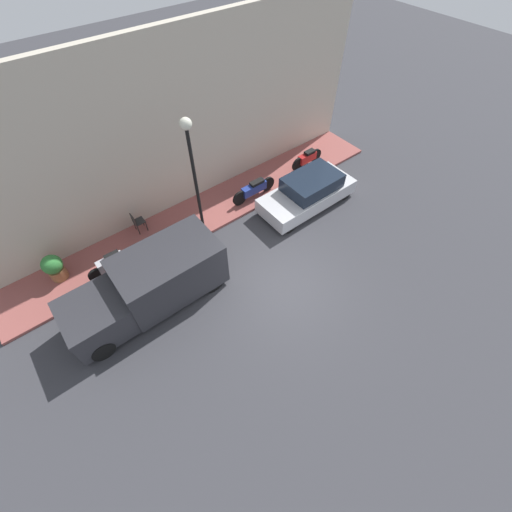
# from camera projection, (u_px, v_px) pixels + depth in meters

# --- Properties ---
(ground_plane) EXTENTS (60.00, 60.00, 0.00)m
(ground_plane) POSITION_uv_depth(u_px,v_px,m) (284.00, 286.00, 12.01)
(ground_plane) COLOR #38383D
(sidewalk) EXTENTS (2.22, 16.62, 0.12)m
(sidewalk) POSITION_uv_depth(u_px,v_px,m) (209.00, 211.00, 14.33)
(sidewalk) COLOR #934C47
(sidewalk) RESTS_ON ground_plane
(building_facade) EXTENTS (0.30, 16.62, 6.57)m
(building_facade) POSITION_uv_depth(u_px,v_px,m) (180.00, 127.00, 12.45)
(building_facade) COLOR beige
(building_facade) RESTS_ON ground_plane
(parked_car) EXTENTS (1.73, 4.16, 1.37)m
(parked_car) POSITION_uv_depth(u_px,v_px,m) (308.00, 192.00, 14.17)
(parked_car) COLOR silver
(parked_car) RESTS_ON ground_plane
(delivery_van) EXTENTS (1.91, 5.12, 1.91)m
(delivery_van) POSITION_uv_depth(u_px,v_px,m) (148.00, 285.00, 10.87)
(delivery_van) COLOR #2D2D33
(delivery_van) RESTS_ON ground_plane
(scooter_silver) EXTENTS (0.30, 1.76, 0.82)m
(scooter_silver) POSITION_uv_depth(u_px,v_px,m) (112.00, 263.00, 11.95)
(scooter_silver) COLOR #B7B7BF
(scooter_silver) RESTS_ON sidewalk
(motorcycle_blue) EXTENTS (0.30, 2.16, 0.77)m
(motorcycle_blue) POSITION_uv_depth(u_px,v_px,m) (254.00, 189.00, 14.46)
(motorcycle_blue) COLOR navy
(motorcycle_blue) RESTS_ON sidewalk
(motorcycle_red) EXTENTS (0.30, 1.77, 0.76)m
(motorcycle_red) POSITION_uv_depth(u_px,v_px,m) (307.00, 158.00, 15.86)
(motorcycle_red) COLOR #B21E1E
(motorcycle_red) RESTS_ON sidewalk
(streetlamp) EXTENTS (0.39, 0.39, 4.68)m
(streetlamp) POSITION_uv_depth(u_px,v_px,m) (192.00, 158.00, 11.06)
(streetlamp) COLOR black
(streetlamp) RESTS_ON sidewalk
(potted_plant) EXTENTS (0.68, 0.68, 1.05)m
(potted_plant) POSITION_uv_depth(u_px,v_px,m) (54.00, 267.00, 11.68)
(potted_plant) COLOR brown
(potted_plant) RESTS_ON sidewalk
(cafe_chair) EXTENTS (0.40, 0.40, 0.86)m
(cafe_chair) POSITION_uv_depth(u_px,v_px,m) (137.00, 221.00, 13.14)
(cafe_chair) COLOR #262626
(cafe_chair) RESTS_ON sidewalk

